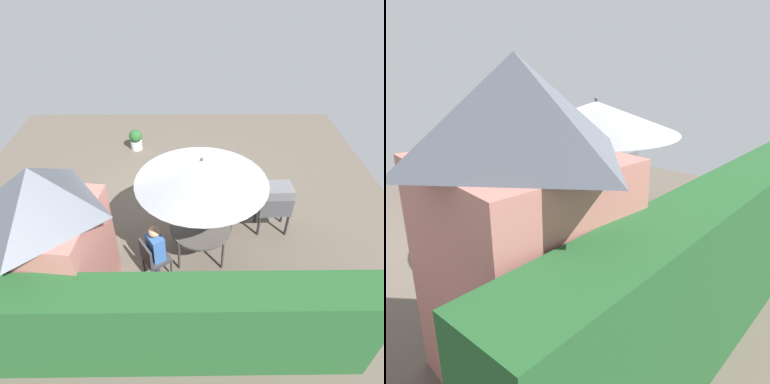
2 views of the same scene
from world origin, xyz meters
The scene contains 10 objects.
ground_plane centered at (0.00, 0.00, 0.00)m, with size 11.00×11.00×0.00m, color brown.
hedge_backdrop centered at (0.00, 3.50, 0.87)m, with size 6.06×0.63×1.74m.
garden_shed centered at (1.80, 2.41, 1.50)m, with size 1.67×1.78×2.93m.
patio_table centered at (-0.58, 1.28, 0.68)m, with size 1.23×1.23×0.74m.
patio_umbrella centered at (-0.58, 1.28, 2.09)m, with size 2.42×2.42×2.38m.
bbq_grill centered at (-2.20, 0.57, 0.85)m, with size 0.72×0.52×1.20m.
chair_near_shed centered at (-1.32, 0.31, 0.52)m, with size 0.65×0.65×0.90m.
chair_far_side centered at (0.35, 1.87, 0.52)m, with size 0.64×0.64×0.90m.
person_in_red centered at (-1.27, 0.37, 0.78)m, with size 0.42×0.40×1.26m.
person_in_blue centered at (0.28, 1.83, 0.78)m, with size 0.38×0.42×1.26m.
Camera 2 is at (3.74, 4.74, 2.88)m, focal length 36.02 mm.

